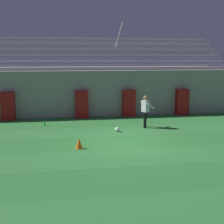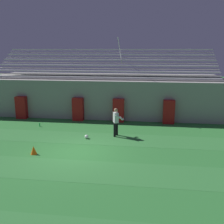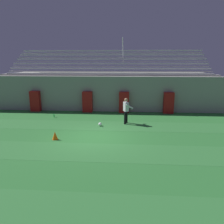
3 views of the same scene
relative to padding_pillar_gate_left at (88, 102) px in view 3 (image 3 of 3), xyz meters
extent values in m
plane|color=#2D7533|center=(1.45, -5.95, -0.81)|extent=(80.00, 80.00, 0.00)
cube|color=#337A38|center=(1.45, -11.95, -0.81)|extent=(28.00, 2.05, 0.01)
cube|color=#337A38|center=(1.45, -7.84, -0.81)|extent=(28.00, 2.05, 0.01)
cube|color=#337A38|center=(1.45, -3.74, -0.81)|extent=(28.00, 2.05, 0.01)
cube|color=#999691|center=(1.45, 0.55, 0.59)|extent=(24.00, 0.60, 2.80)
cube|color=maroon|center=(0.00, 0.00, 0.00)|extent=(0.77, 0.44, 1.63)
cube|color=maroon|center=(2.90, 0.00, 0.00)|extent=(0.77, 0.44, 1.63)
cube|color=maroon|center=(-4.26, 0.00, 0.00)|extent=(0.77, 0.44, 1.63)
cube|color=maroon|center=(6.34, 0.00, 0.00)|extent=(0.77, 0.44, 1.63)
cube|color=#999691|center=(1.45, 3.25, 0.64)|extent=(18.00, 4.60, 2.90)
cube|color=#B7B7BC|center=(1.45, 1.30, 2.14)|extent=(17.10, 0.36, 0.10)
cube|color=#999691|center=(1.45, 1.10, 1.91)|extent=(17.10, 0.60, 0.04)
cube|color=#B7B7BC|center=(1.45, 2.00, 2.54)|extent=(17.10, 0.36, 0.10)
cube|color=#999691|center=(1.45, 1.80, 2.31)|extent=(17.10, 0.60, 0.04)
cube|color=#B7B7BC|center=(1.45, 2.70, 2.94)|extent=(17.10, 0.36, 0.10)
cube|color=#999691|center=(1.45, 2.50, 2.71)|extent=(17.10, 0.60, 0.04)
cube|color=#B7B7BC|center=(1.45, 3.40, 3.34)|extent=(17.10, 0.36, 0.10)
cube|color=#999691|center=(1.45, 3.20, 3.11)|extent=(17.10, 0.60, 0.04)
cube|color=#B7B7BC|center=(1.45, 4.10, 3.74)|extent=(17.10, 0.36, 0.10)
cube|color=#999691|center=(1.45, 3.90, 3.51)|extent=(17.10, 0.60, 0.04)
cube|color=#B7B7BC|center=(1.45, 4.80, 4.14)|extent=(17.10, 0.36, 0.10)
cube|color=#999691|center=(1.45, 4.60, 3.91)|extent=(17.10, 0.60, 0.04)
cylinder|color=#B7B7BC|center=(2.70, 2.80, 3.99)|extent=(0.06, 3.33, 2.05)
cylinder|color=black|center=(3.12, -2.99, -0.40)|extent=(0.18, 0.18, 0.82)
cylinder|color=black|center=(3.03, -3.27, -0.40)|extent=(0.18, 0.18, 0.82)
cube|color=silver|center=(3.07, -3.13, 0.31)|extent=(0.37, 0.44, 0.60)
sphere|color=#A37556|center=(3.07, -3.13, 0.75)|extent=(0.22, 0.22, 0.22)
cylinder|color=silver|center=(3.10, -2.86, 0.36)|extent=(0.47, 0.28, 0.37)
cylinder|color=silver|center=(3.30, -3.30, 0.36)|extent=(0.47, 0.28, 0.37)
cube|color=silver|center=(3.30, -2.81, 0.23)|extent=(0.15, 0.15, 0.08)
cube|color=silver|center=(3.47, -3.18, 0.23)|extent=(0.15, 0.15, 0.08)
sphere|color=white|center=(1.47, -3.83, -0.70)|extent=(0.22, 0.22, 0.22)
cone|color=orange|center=(-0.55, -6.40, -0.60)|extent=(0.30, 0.30, 0.42)
cylinder|color=green|center=(-2.13, -1.88, -0.69)|extent=(0.07, 0.07, 0.24)
camera|label=1|loc=(-1.21, -18.53, 2.83)|focal=50.00mm
camera|label=2|loc=(4.76, -17.71, 4.12)|focal=42.00mm
camera|label=3|loc=(3.15, -16.86, 3.15)|focal=35.00mm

